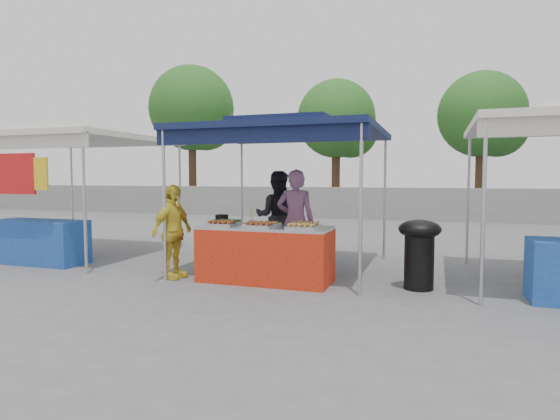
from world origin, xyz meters
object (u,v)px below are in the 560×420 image
(helper_man, at_px, (277,216))
(customer_person, at_px, (173,232))
(vendor_table, at_px, (265,254))
(wok_burner, at_px, (419,248))
(cooking_pot, at_px, (222,219))
(vendor_woman, at_px, (295,221))

(helper_man, height_order, customer_person, helper_man)
(vendor_table, height_order, wok_burner, wok_burner)
(vendor_table, relative_size, cooking_pot, 9.24)
(cooking_pot, height_order, wok_burner, wok_burner)
(vendor_table, distance_m, wok_burner, 2.26)
(wok_burner, relative_size, vendor_woman, 0.58)
(vendor_table, distance_m, helper_man, 1.77)
(wok_burner, bearing_deg, cooking_pot, 171.90)
(vendor_table, height_order, vendor_woman, vendor_woman)
(cooking_pot, xyz_separation_m, helper_man, (0.50, 1.34, -0.06))
(cooking_pot, height_order, helper_man, helper_man)
(wok_burner, bearing_deg, vendor_woman, 156.94)
(wok_burner, height_order, helper_man, helper_man)
(vendor_table, relative_size, helper_man, 1.17)
(customer_person, bearing_deg, cooking_pot, -37.69)
(cooking_pot, bearing_deg, customer_person, -135.98)
(wok_burner, bearing_deg, helper_man, 144.85)
(wok_burner, bearing_deg, vendor_table, 179.73)
(cooking_pot, relative_size, helper_man, 0.13)
(vendor_woman, height_order, helper_man, vendor_woman)
(vendor_woman, xyz_separation_m, helper_man, (-0.61, 0.83, -0.01))
(wok_burner, xyz_separation_m, helper_man, (-2.62, 1.42, 0.26))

